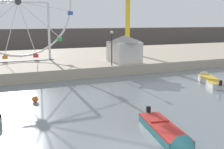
# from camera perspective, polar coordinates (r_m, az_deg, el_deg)

# --- Properties ---
(quay_promenade) EXTENTS (110.00, 22.76, 1.08)m
(quay_promenade) POSITION_cam_1_polar(r_m,az_deg,el_deg) (39.43, -16.67, 2.35)
(quay_promenade) COLOR #B7A88E
(quay_promenade) RESTS_ON ground_plane
(distant_town_skyline) EXTENTS (140.00, 3.00, 4.40)m
(distant_town_skyline) POSITION_cam_1_polar(r_m,az_deg,el_deg) (60.37, -19.72, 6.38)
(distant_town_skyline) COLOR #564C47
(distant_town_skyline) RESTS_ON ground_plane
(motorboat_teal_painted) EXTENTS (2.39, 5.82, 1.17)m
(motorboat_teal_painted) POSITION_cam_1_polar(r_m,az_deg,el_deg) (14.51, 11.54, -11.90)
(motorboat_teal_painted) COLOR teal
(motorboat_teal_painted) RESTS_ON ground_plane
(motorboat_white_red_stripe) EXTENTS (3.69, 5.89, 1.15)m
(motorboat_white_red_stripe) POSITION_cam_1_polar(r_m,az_deg,el_deg) (29.42, 18.40, -0.85)
(motorboat_white_red_stripe) COLOR silver
(motorboat_white_red_stripe) RESTS_ON ground_plane
(ferris_wheel_white_frame) EXTENTS (13.11, 1.20, 13.40)m
(ferris_wheel_white_frame) POSITION_cam_1_polar(r_m,az_deg,el_deg) (36.28, -18.05, 13.14)
(ferris_wheel_white_frame) COLOR silver
(ferris_wheel_white_frame) RESTS_ON quay_promenade
(drop_tower_yellow_tower) EXTENTS (2.80, 2.80, 11.62)m
(drop_tower_yellow_tower) POSITION_cam_1_polar(r_m,az_deg,el_deg) (44.08, 3.12, 11.94)
(drop_tower_yellow_tower) COLOR gold
(drop_tower_yellow_tower) RESTS_ON quay_promenade
(carnival_booth_white_ticket) EXTENTS (3.40, 3.84, 3.12)m
(carnival_booth_white_ticket) POSITION_cam_1_polar(r_m,az_deg,el_deg) (33.89, 2.45, 5.22)
(carnival_booth_white_ticket) COLOR silver
(carnival_booth_white_ticket) RESTS_ON quay_promenade
(promenade_lamp_near) EXTENTS (0.32, 0.32, 3.73)m
(promenade_lamp_near) POSITION_cam_1_polar(r_m,az_deg,el_deg) (31.06, -0.05, 6.31)
(promenade_lamp_near) COLOR #2D2D33
(promenade_lamp_near) RESTS_ON quay_promenade
(mooring_buoy_orange) EXTENTS (0.44, 0.44, 0.44)m
(mooring_buoy_orange) POSITION_cam_1_polar(r_m,az_deg,el_deg) (21.60, -14.94, -4.72)
(mooring_buoy_orange) COLOR orange
(mooring_buoy_orange) RESTS_ON ground_plane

